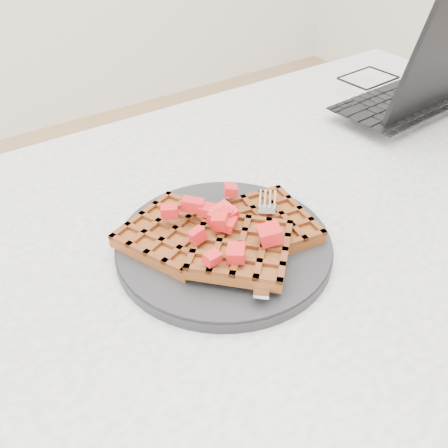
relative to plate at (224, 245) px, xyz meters
name	(u,v)px	position (x,y,z in m)	size (l,w,h in m)	color
table	(291,286)	(0.11, -0.01, -0.12)	(1.20, 0.80, 0.75)	silver
plate	(224,245)	(0.00, 0.00, 0.00)	(0.26, 0.26, 0.02)	black
waffles	(226,234)	(0.00, 0.00, 0.02)	(0.23, 0.22, 0.03)	brown
strawberry_pile	(224,214)	(0.00, 0.00, 0.05)	(0.15, 0.15, 0.02)	#A70005
fork	(265,240)	(0.03, -0.03, 0.02)	(0.02, 0.18, 0.02)	silver
laptop	(406,85)	(0.51, 0.15, 0.03)	(0.35, 0.26, 0.23)	black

